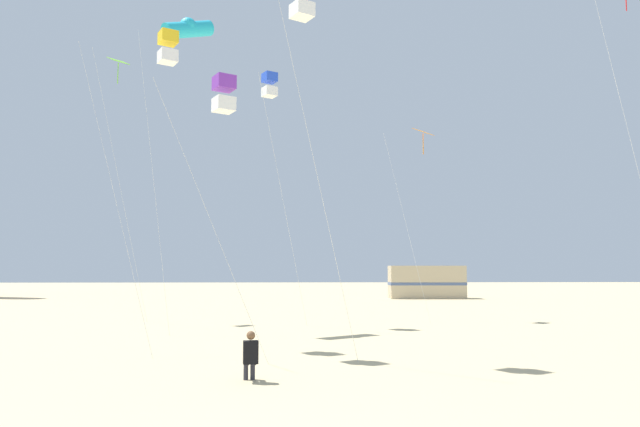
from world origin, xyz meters
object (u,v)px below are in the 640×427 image
Objects in this scene: kite_diamond_lime at (118,73)px; kite_box_rainbow at (302,0)px; kite_flyer_standing at (250,355)px; kite_box_gold at (168,48)px; kite_box_violet at (224,94)px; kite_tube_cyan at (188,29)px; kite_box_blue at (270,85)px; kite_diamond_orange at (422,139)px; rv_van_tan at (427,282)px.

kite_diamond_lime reaches higher than kite_box_rainbow.
kite_box_gold is at bearing -70.81° from kite_flyer_standing.
kite_box_gold is (4.62, -9.20, -2.15)m from kite_diamond_lime.
kite_box_rainbow is at bearing -18.63° from kite_box_violet.
kite_tube_cyan reaches higher than kite_box_gold.
kite_box_violet is (-0.94, -9.23, -3.25)m from kite_box_blue.
kite_box_gold is 1.27× the size of kite_box_violet.
kite_box_blue reaches higher than kite_box_rainbow.
kite_flyer_standing is 0.13× the size of kite_box_violet.
kite_diamond_lime reaches higher than kite_box_gold.
kite_box_blue is 1.20× the size of kite_diamond_orange.
kite_diamond_orange is at bearing 53.14° from kite_box_violet.
kite_box_rainbow is (1.52, -10.06, -0.53)m from kite_box_blue.
kite_box_gold is at bearing -116.41° from rv_van_tan.
rv_van_tan is (15.67, 30.00, -9.02)m from kite_box_gold.
kite_box_gold is at bearing -115.09° from kite_box_blue.
kite_box_violet is at bearing -95.79° from kite_box_blue.
kite_diamond_lime is (-15.68, -0.18, 3.28)m from kite_diamond_orange.
kite_box_blue is at bearing -162.74° from kite_diamond_orange.
kite_tube_cyan is at bearing -150.37° from kite_box_blue.
kite_diamond_orange is at bearing 17.26° from kite_box_blue.
kite_box_rainbow is at bearing -57.89° from kite_tube_cyan.
kite_box_rainbow reaches higher than rv_van_tan.
rv_van_tan is at bearing -117.66° from kite_flyer_standing.
kite_flyer_standing is at bearing -73.56° from kite_box_violet.
kite_box_rainbow is at bearing -118.00° from kite_flyer_standing.
kite_tube_cyan is 2.15× the size of rv_van_tan.
rv_van_tan is at bearing 57.53° from kite_tube_cyan.
kite_diamond_orange is (7.46, 15.98, 8.66)m from kite_flyer_standing.
kite_flyer_standing is 21.45m from kite_diamond_lime.
kite_tube_cyan is at bearing 109.78° from kite_box_violet.
kite_tube_cyan is at bearing 93.18° from kite_box_gold.
rv_van_tan is at bearing 61.69° from kite_box_blue.
kite_box_violet is at bearing -111.30° from rv_van_tan.
kite_box_violet is at bearing -58.82° from kite_diamond_lime.
kite_diamond_lime is 1.18× the size of kite_box_rainbow.
kite_diamond_lime is at bearing -133.12° from rv_van_tan.
kite_box_blue reaches higher than rv_van_tan.
kite_box_rainbow is 1.32× the size of kite_box_violet.
kite_diamond_lime is 1.22× the size of kite_box_gold.
kite_tube_cyan is 1.03× the size of kite_diamond_lime.
kite_box_blue is at bearing -15.87° from kite_diamond_lime.
kite_diamond_orange is 1.15× the size of kite_box_violet.
kite_box_gold is at bearing 135.63° from kite_box_violet.
kite_flyer_standing is at bearing -107.08° from rv_van_tan.
kite_box_rainbow is (1.18, 3.50, 10.16)m from kite_flyer_standing.
kite_tube_cyan is (-3.87, 11.55, 12.59)m from kite_flyer_standing.
kite_diamond_orange is 1.53× the size of rv_van_tan.
rv_van_tan reaches higher than kite_flyer_standing.
kite_box_violet is (2.32, -2.27, -2.36)m from kite_box_gold.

